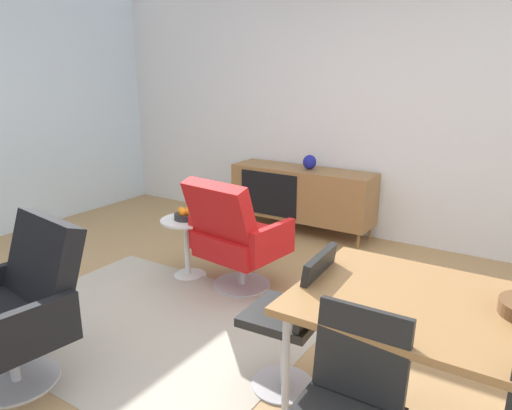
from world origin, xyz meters
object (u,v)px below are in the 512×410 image
(vase_cobalt, at_px, (310,162))
(dining_chair_near_window, at_px, (294,315))
(dining_table, at_px, (476,322))
(side_table_round, at_px, (187,241))
(fruit_bowl, at_px, (186,214))
(lounge_chair_red, at_px, (236,235))
(sideboard, at_px, (302,193))
(armchair_black_shell, at_px, (18,305))

(vase_cobalt, relative_size, dining_chair_near_window, 0.18)
(vase_cobalt, height_order, dining_table, vase_cobalt)
(side_table_round, xyz_separation_m, fruit_bowl, (0.00, -0.00, 0.24))
(dining_table, height_order, side_table_round, dining_table)
(dining_table, xyz_separation_m, side_table_round, (-2.41, 0.89, -0.38))
(dining_table, xyz_separation_m, lounge_chair_red, (-1.91, 0.91, -0.23))
(sideboard, xyz_separation_m, dining_table, (2.13, -2.50, 0.26))
(lounge_chair_red, bearing_deg, dining_chair_near_window, -41.48)
(armchair_black_shell, bearing_deg, sideboard, 87.63)
(vase_cobalt, bearing_deg, side_table_round, -102.85)
(vase_cobalt, relative_size, dining_table, 0.10)
(lounge_chair_red, xyz_separation_m, armchair_black_shell, (-0.36, -1.65, 0.00))
(armchair_black_shell, bearing_deg, lounge_chair_red, 77.82)
(dining_table, relative_size, fruit_bowl, 8.00)
(dining_chair_near_window, bearing_deg, fruit_bowl, 149.91)
(vase_cobalt, xyz_separation_m, lounge_chair_red, (0.14, -1.59, -0.33))
(lounge_chair_red, xyz_separation_m, fruit_bowl, (-0.50, -0.02, 0.10))
(vase_cobalt, xyz_separation_m, side_table_round, (-0.37, -1.61, -0.48))
(side_table_round, bearing_deg, dining_chair_near_window, -30.10)
(vase_cobalt, bearing_deg, dining_chair_near_window, -65.12)
(dining_chair_near_window, relative_size, lounge_chair_red, 0.90)
(sideboard, relative_size, lounge_chair_red, 1.69)
(sideboard, distance_m, vase_cobalt, 0.37)
(armchair_black_shell, height_order, fruit_bowl, armchair_black_shell)
(sideboard, bearing_deg, dining_table, -49.53)
(armchair_black_shell, bearing_deg, fruit_bowl, 95.21)
(sideboard, bearing_deg, vase_cobalt, 1.28)
(side_table_round, relative_size, fruit_bowl, 2.60)
(sideboard, height_order, dining_chair_near_window, dining_chair_near_window)
(vase_cobalt, distance_m, dining_chair_near_window, 2.77)
(vase_cobalt, relative_size, lounge_chair_red, 0.16)
(vase_cobalt, distance_m, dining_table, 3.23)
(dining_table, distance_m, armchair_black_shell, 2.39)
(sideboard, distance_m, armchair_black_shell, 3.24)
(sideboard, relative_size, fruit_bowl, 8.00)
(fruit_bowl, bearing_deg, vase_cobalt, 77.20)
(side_table_round, bearing_deg, armchair_black_shell, -84.75)
(dining_table, relative_size, lounge_chair_red, 1.69)
(dining_chair_near_window, height_order, side_table_round, dining_chair_near_window)
(sideboard, distance_m, dining_table, 3.29)
(fruit_bowl, bearing_deg, side_table_round, 140.06)
(armchair_black_shell, bearing_deg, vase_cobalt, 86.15)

